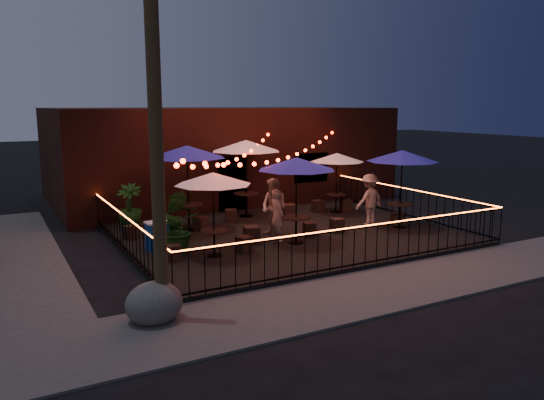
# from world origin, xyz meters

# --- Properties ---
(ground) EXTENTS (110.00, 110.00, 0.00)m
(ground) POSITION_xyz_m (0.00, 0.00, 0.00)
(ground) COLOR black
(ground) RESTS_ON ground
(patio) EXTENTS (10.00, 8.00, 0.15)m
(patio) POSITION_xyz_m (0.00, 2.00, 0.07)
(patio) COLOR black
(patio) RESTS_ON ground
(sidewalk) EXTENTS (18.00, 2.50, 0.05)m
(sidewalk) POSITION_xyz_m (0.00, -3.25, 0.03)
(sidewalk) COLOR #403E3B
(sidewalk) RESTS_ON ground
(brick_building) EXTENTS (14.00, 8.00, 4.00)m
(brick_building) POSITION_xyz_m (1.00, 9.99, 2.00)
(brick_building) COLOR #3C1710
(brick_building) RESTS_ON ground
(utility_pole) EXTENTS (0.26, 0.26, 8.00)m
(utility_pole) POSITION_xyz_m (-5.40, -2.60, 4.00)
(utility_pole) COLOR #3D2C19
(utility_pole) RESTS_ON ground
(fence_front) EXTENTS (10.00, 0.04, 1.04)m
(fence_front) POSITION_xyz_m (0.00, -2.00, 0.66)
(fence_front) COLOR black
(fence_front) RESTS_ON patio
(fence_left) EXTENTS (0.04, 8.00, 1.04)m
(fence_left) POSITION_xyz_m (-5.00, 2.00, 0.66)
(fence_left) COLOR black
(fence_left) RESTS_ON patio
(fence_right) EXTENTS (0.04, 8.00, 1.04)m
(fence_right) POSITION_xyz_m (5.00, 2.00, 0.66)
(fence_right) COLOR black
(fence_right) RESTS_ON patio
(festoon_lights) EXTENTS (10.02, 8.72, 1.32)m
(festoon_lights) POSITION_xyz_m (-1.01, 1.70, 2.52)
(festoon_lights) COLOR red
(festoon_lights) RESTS_ON ground
(cafe_table_0) EXTENTS (2.41, 2.41, 2.25)m
(cafe_table_0) POSITION_xyz_m (-2.99, 0.63, 2.21)
(cafe_table_0) COLOR black
(cafe_table_0) RESTS_ON patio
(cafe_table_1) EXTENTS (2.77, 2.77, 2.73)m
(cafe_table_1) POSITION_xyz_m (-2.57, 3.78, 2.64)
(cafe_table_1) COLOR black
(cafe_table_1) RESTS_ON patio
(cafe_table_2) EXTENTS (2.61, 2.61, 2.51)m
(cafe_table_2) POSITION_xyz_m (-0.38, 0.74, 2.45)
(cafe_table_2) COLOR black
(cafe_table_2) RESTS_ON patio
(cafe_table_3) EXTENTS (2.61, 2.61, 2.76)m
(cafe_table_3) POSITION_xyz_m (-0.02, 4.80, 2.67)
(cafe_table_3) COLOR black
(cafe_table_3) RESTS_ON patio
(cafe_table_4) EXTENTS (2.40, 2.40, 2.55)m
(cafe_table_4) POSITION_xyz_m (3.68, 0.85, 2.48)
(cafe_table_4) COLOR black
(cafe_table_4) RESTS_ON patio
(cafe_table_5) EXTENTS (2.48, 2.48, 2.23)m
(cafe_table_5) POSITION_xyz_m (3.26, 3.88, 2.18)
(cafe_table_5) COLOR black
(cafe_table_5) RESTS_ON patio
(bistro_chair_0) EXTENTS (0.37, 0.37, 0.42)m
(bistro_chair_0) POSITION_xyz_m (-4.09, 0.73, 0.36)
(bistro_chair_0) COLOR black
(bistro_chair_0) RESTS_ON patio
(bistro_chair_1) EXTENTS (0.44, 0.44, 0.43)m
(bistro_chair_1) POSITION_xyz_m (-2.12, 0.60, 0.36)
(bistro_chair_1) COLOR black
(bistro_chair_1) RESTS_ON patio
(bistro_chair_2) EXTENTS (0.43, 0.43, 0.41)m
(bistro_chair_2) POSITION_xyz_m (-4.54, 3.54, 0.35)
(bistro_chair_2) COLOR black
(bistro_chair_2) RESTS_ON patio
(bistro_chair_3) EXTENTS (0.49, 0.49, 0.44)m
(bistro_chair_3) POSITION_xyz_m (-2.25, 3.58, 0.37)
(bistro_chair_3) COLOR black
(bistro_chair_3) RESTS_ON patio
(bistro_chair_4) EXTENTS (0.52, 0.52, 0.51)m
(bistro_chair_4) POSITION_xyz_m (-1.56, 1.28, 0.41)
(bistro_chair_4) COLOR black
(bistro_chair_4) RESTS_ON patio
(bistro_chair_5) EXTENTS (0.44, 0.44, 0.42)m
(bistro_chair_5) POSITION_xyz_m (0.43, 1.27, 0.36)
(bistro_chair_5) COLOR black
(bistro_chair_5) RESTS_ON patio
(bistro_chair_6) EXTENTS (0.49, 0.49, 0.45)m
(bistro_chair_6) POSITION_xyz_m (-0.91, 4.18, 0.37)
(bistro_chair_6) COLOR black
(bistro_chair_6) RESTS_ON patio
(bistro_chair_7) EXTENTS (0.52, 0.52, 0.52)m
(bistro_chair_7) POSITION_xyz_m (1.13, 3.75, 0.41)
(bistro_chair_7) COLOR black
(bistro_chair_7) RESTS_ON patio
(bistro_chair_8) EXTENTS (0.43, 0.43, 0.44)m
(bistro_chair_8) POSITION_xyz_m (1.44, 1.25, 0.37)
(bistro_chair_8) COLOR black
(bistro_chair_8) RESTS_ON patio
(bistro_chair_9) EXTENTS (0.49, 0.49, 0.44)m
(bistro_chair_9) POSITION_xyz_m (3.75, 1.03, 0.37)
(bistro_chair_9) COLOR black
(bistro_chair_9) RESTS_ON patio
(bistro_chair_10) EXTENTS (0.42, 0.42, 0.45)m
(bistro_chair_10) POSITION_xyz_m (2.69, 4.21, 0.38)
(bistro_chair_10) COLOR black
(bistro_chair_10) RESTS_ON patio
(bistro_chair_11) EXTENTS (0.46, 0.46, 0.45)m
(bistro_chair_11) POSITION_xyz_m (3.67, 3.81, 0.38)
(bistro_chair_11) COLOR black
(bistro_chair_11) RESTS_ON patio
(patron_a) EXTENTS (0.41, 0.59, 1.56)m
(patron_a) POSITION_xyz_m (-0.74, 1.23, 0.93)
(patron_a) COLOR #D2A292
(patron_a) RESTS_ON patio
(patron_b) EXTENTS (0.95, 1.06, 1.79)m
(patron_b) POSITION_xyz_m (-0.55, 1.76, 1.04)
(patron_b) COLOR tan
(patron_b) RESTS_ON patio
(patron_c) EXTENTS (1.17, 0.75, 1.72)m
(patron_c) POSITION_xyz_m (3.04, 1.65, 1.01)
(patron_c) COLOR tan
(patron_c) RESTS_ON patio
(potted_shrub_a) EXTENTS (1.45, 1.35, 1.34)m
(potted_shrub_a) POSITION_xyz_m (-3.76, 1.35, 0.82)
(potted_shrub_a) COLOR #0C350B
(potted_shrub_a) RESTS_ON patio
(potted_shrub_b) EXTENTS (0.99, 0.88, 1.51)m
(potted_shrub_b) POSITION_xyz_m (-3.41, 2.76, 0.90)
(potted_shrub_b) COLOR #133510
(potted_shrub_b) RESTS_ON patio
(potted_shrub_c) EXTENTS (1.06, 1.06, 1.45)m
(potted_shrub_c) POSITION_xyz_m (-4.18, 4.98, 0.88)
(potted_shrub_c) COLOR #173F10
(potted_shrub_c) RESTS_ON patio
(cooler) EXTENTS (0.66, 0.51, 0.80)m
(cooler) POSITION_xyz_m (-4.14, 1.97, 0.56)
(cooler) COLOR #0B409F
(cooler) RESTS_ON patio
(boulder) EXTENTS (1.03, 0.89, 0.78)m
(boulder) POSITION_xyz_m (-5.57, -2.61, 0.39)
(boulder) COLOR #4C4B46
(boulder) RESTS_ON ground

